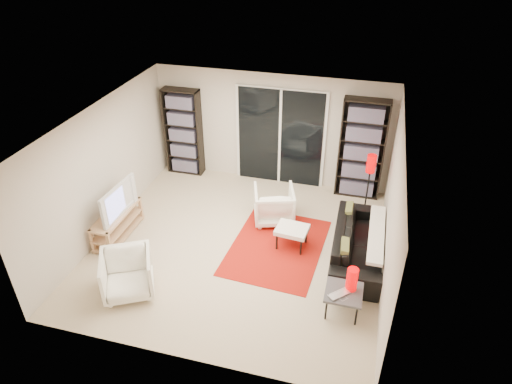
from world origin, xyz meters
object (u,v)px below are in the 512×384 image
Objects in this scene: armchair_back at (274,205)px; floor_lamp at (370,170)px; armchair_front at (127,274)px; bookshelf_right at (362,149)px; bookshelf_left at (183,132)px; side_table at (344,293)px; tv_stand at (118,224)px; ottoman at (292,230)px; sofa at (358,243)px.

floor_lamp is (1.69, 0.69, 0.62)m from armchair_back.
bookshelf_right is at bearing 22.19° from armchair_front.
bookshelf_left reaches higher than armchair_front.
armchair_back is 2.56m from side_table.
floor_lamp is (4.33, 1.93, 0.71)m from tv_stand.
armchair_back is at bearing 27.00° from armchair_front.
armchair_front is 2.86m from ottoman.
side_table is at bearing 108.98° from armchair_back.
armchair_front is 0.60× the size of floor_lamp.
armchair_back is 3.05m from armchair_front.
bookshelf_right is 2.71× the size of armchair_front.
side_table is (4.17, -0.82, 0.10)m from tv_stand.
side_table is (-0.12, -1.33, 0.05)m from sofa.
sofa is at bearing 6.80° from tv_stand.
floor_lamp reaches higher than tv_stand.
armchair_back is 0.87m from ottoman.
sofa reaches higher than tv_stand.
armchair_back is 0.98× the size of armchair_front.
sofa is at bearing -85.18° from bookshelf_right.
bookshelf_right reaches higher than armchair_front.
armchair_front reaches higher than sofa.
ottoman is (3.14, 0.52, 0.08)m from tv_stand.
bookshelf_left is at bearing 180.00° from bookshelf_right.
side_table is (3.91, -3.43, -0.61)m from bookshelf_left.
floor_lamp is (4.07, -0.68, -0.01)m from bookshelf_left.
armchair_front is 3.31m from side_table.
armchair_back is at bearing -157.70° from floor_lamp.
armchair_back reaches higher than ottoman.
armchair_back is 1.40× the size of side_table.
bookshelf_left is 3.97m from armchair_front.
armchair_front is at bearing 37.35° from armchair_back.
floor_lamp is at bearing -72.21° from bookshelf_right.
ottoman is at bearing -115.08° from bookshelf_right.
bookshelf_left is at bearing 71.21° from armchair_front.
sofa reaches higher than side_table.
armchair_front is at bearing -80.74° from bookshelf_left.
bookshelf_right is 1.70× the size of tv_stand.
armchair_back is (2.64, 1.24, 0.08)m from tv_stand.
bookshelf_left is 2.52× the size of armchair_front.
tv_stand is 4.25m from side_table.
bookshelf_left is at bearing 138.76° from side_table.
side_table is at bearing -89.03° from bookshelf_right.
ottoman is at bearing 127.74° from side_table.
armchair_front is (0.90, -1.26, 0.09)m from tv_stand.
sofa is (4.03, -2.09, -0.67)m from bookshelf_left.
bookshelf_left is at bearing 61.65° from sofa.
sofa is 2.72× the size of armchair_front.
tv_stand is at bearing -156.00° from floor_lamp.
tv_stand is at bearing 168.88° from side_table.
armchair_front reaches higher than ottoman.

